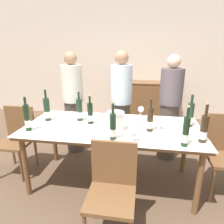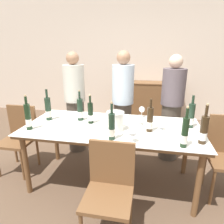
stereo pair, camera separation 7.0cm
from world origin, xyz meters
The scene contains 23 objects.
ground_plane centered at (0.00, 0.00, 0.00)m, with size 12.00×12.00×0.00m, color brown.
back_wall centered at (0.00, 2.75, 1.40)m, with size 8.00×0.10×2.80m.
sideboard_cabinet centered at (0.47, 2.46, 0.46)m, with size 1.33×0.46×0.92m.
dining_table centered at (0.00, 0.00, 0.71)m, with size 2.08×0.96×0.78m.
ice_bucket centered at (0.06, -0.09, 0.89)m, with size 0.20×0.20×0.21m.
wine_bottle_0 centered at (-0.85, 0.07, 0.92)m, with size 0.08×0.08×0.40m.
wine_bottle_1 centered at (0.95, -0.26, 0.91)m, with size 0.07×0.07×0.40m.
wine_bottle_2 centered at (-0.44, 0.14, 0.91)m, with size 0.07×0.07×0.39m.
wine_bottle_3 centered at (-0.28, 0.06, 0.90)m, with size 0.07×0.07×0.36m.
wine_bottle_4 centered at (0.06, -0.34, 0.91)m, with size 0.07×0.07×0.40m.
wine_bottle_5 centered at (0.90, 0.15, 0.92)m, with size 0.08×0.08×0.39m.
wine_bottle_6 centered at (0.44, -0.07, 0.91)m, with size 0.07×0.07×0.37m.
wine_bottle_7 centered at (-0.91, -0.27, 0.92)m, with size 0.07×0.07×0.40m.
wine_bottle_8 centered at (0.76, -0.38, 0.92)m, with size 0.06×0.06×0.40m.
wine_glass_0 centered at (0.32, 0.11, 0.86)m, with size 0.07×0.07×0.13m.
wine_glass_1 centered at (0.33, 0.39, 0.89)m, with size 0.08×0.08×0.15m.
wine_glass_2 centered at (0.56, 0.00, 0.87)m, with size 0.08×0.08×0.14m.
wine_glass_3 centered at (0.28, -0.36, 0.87)m, with size 0.08×0.08×0.14m.
chair_left_end centered at (-1.33, 0.09, 0.53)m, with size 0.42×0.42×0.91m.
chair_near_front centered at (0.12, -0.71, 0.51)m, with size 0.42×0.42×0.88m.
person_host centered at (-0.75, 0.76, 0.81)m, with size 0.33×0.33×1.62m.
person_guest_left centered at (0.01, 0.81, 0.82)m, with size 0.33×0.33×1.64m.
person_guest_right centered at (0.75, 0.78, 0.79)m, with size 0.33×0.33×1.59m.
Camera 2 is at (0.42, -2.17, 1.67)m, focal length 32.00 mm.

